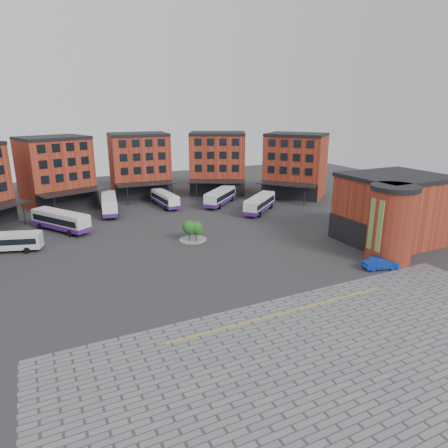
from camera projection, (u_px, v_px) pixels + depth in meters
name	position (u px, v px, depth m)	size (l,w,h in m)	color
ground	(212.00, 269.00, 52.72)	(160.00, 160.00, 0.00)	#28282B
paving_zone	(338.00, 354.00, 34.59)	(50.00, 22.00, 0.02)	slate
yellow_line	(285.00, 312.00, 41.48)	(26.00, 0.15, 0.02)	gold
main_building	(114.00, 174.00, 81.62)	(94.14, 42.48, 14.60)	#9C3722
east_building	(392.00, 211.00, 60.60)	(17.40, 15.40, 10.60)	#9C3722
tree_island	(194.00, 229.00, 63.03)	(4.40, 4.40, 3.52)	gray
bus_a	(5.00, 241.00, 58.24)	(10.35, 5.21, 2.86)	silver
bus_b	(61.00, 220.00, 68.03)	(8.92, 11.69, 3.41)	silver
bus_c	(109.00, 204.00, 79.33)	(4.71, 12.48, 3.43)	white
bus_d	(165.00, 199.00, 84.68)	(3.21, 10.92, 3.04)	white
bus_e	(220.00, 196.00, 86.15)	(10.62, 10.13, 3.36)	white
bus_f	(260.00, 203.00, 80.15)	(10.72, 9.61, 3.31)	white
blue_car	(380.00, 263.00, 52.39)	(1.64, 4.71, 1.55)	#0B2D9B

